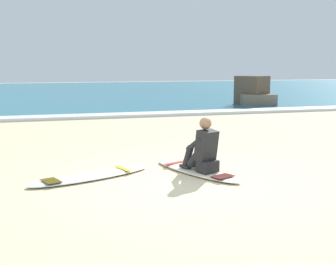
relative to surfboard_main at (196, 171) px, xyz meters
The scene contains 7 objects.
ground_plane 0.65m from the surfboard_main, 123.05° to the right, with size 80.00×80.00×0.00m, color beige.
sea 22.25m from the surfboard_main, 90.92° to the left, with size 80.00×28.00×0.10m, color teal.
breaking_foam 8.56m from the surfboard_main, 92.38° to the left, with size 80.00×0.90×0.11m, color white.
surfboard_main is the anchor object (origin of this frame).
surfer_seated 0.44m from the surfboard_main, 67.13° to the right, with size 0.57×0.77×0.95m.
surfboard_spare_near 1.85m from the surfboard_main, behind, with size 2.27×1.31×0.08m.
rock_outcrop_distant 12.70m from the surfboard_main, 58.54° to the left, with size 1.84×1.87×1.38m.
Camera 1 is at (-2.18, -6.54, 1.92)m, focal length 46.24 mm.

